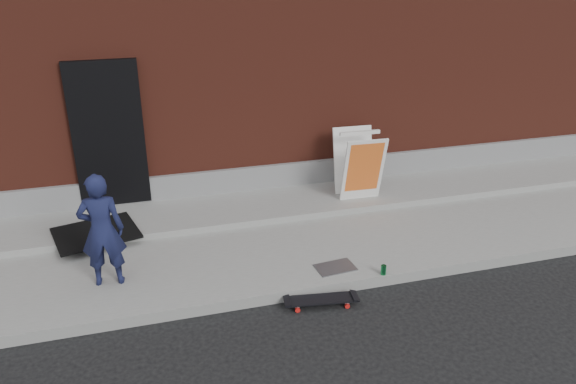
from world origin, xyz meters
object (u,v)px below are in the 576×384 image
object	(u,v)px
skateboard	(321,300)
child	(102,230)
pizza_sign	(359,164)
soda_can	(383,270)

from	to	relation	value
skateboard	child	bearing A→B (deg)	158.11
pizza_sign	soda_can	xyz separation A→B (m)	(-0.52, -2.19, -0.59)
child	soda_can	bearing A→B (deg)	170.75
skateboard	pizza_sign	size ratio (longest dim) A/B	0.82
skateboard	soda_can	xyz separation A→B (m)	(0.92, 0.23, 0.13)
skateboard	pizza_sign	xyz separation A→B (m)	(1.44, 2.41, 0.72)
pizza_sign	soda_can	size ratio (longest dim) A/B	8.51
pizza_sign	skateboard	bearing A→B (deg)	-120.83
skateboard	pizza_sign	bearing A→B (deg)	59.17
child	skateboard	xyz separation A→B (m)	(2.47, -0.99, -0.80)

